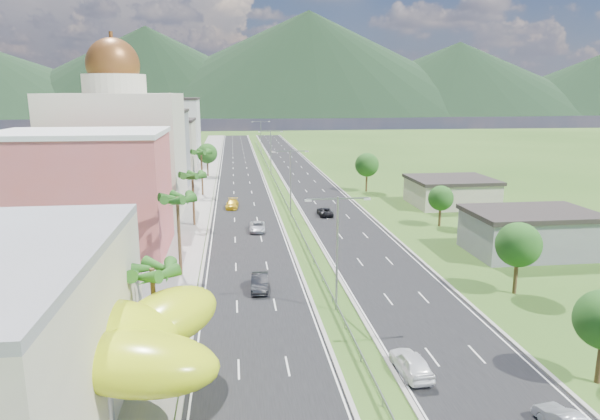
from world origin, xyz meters
name	(u,v)px	position (x,y,z in m)	size (l,w,h in m)	color
ground	(361,362)	(0.00, 0.00, 0.00)	(500.00, 500.00, 0.00)	#2D5119
road_left	(241,179)	(-7.50, 90.00, 0.02)	(11.00, 260.00, 0.04)	black
road_right	(304,177)	(7.50, 90.00, 0.02)	(11.00, 260.00, 0.04)	black
sidewalk_left	(201,179)	(-17.00, 90.00, 0.06)	(7.00, 260.00, 0.12)	gray
median_guardrail	(279,189)	(0.00, 71.99, 0.62)	(0.10, 216.06, 0.76)	gray
streetlight_median_b	(337,242)	(0.00, 10.00, 6.75)	(6.04, 0.25, 11.00)	gray
streetlight_median_c	(290,176)	(0.00, 50.00, 6.75)	(6.04, 0.25, 11.00)	gray
streetlight_median_d	(271,148)	(0.00, 95.00, 6.75)	(6.04, 0.25, 11.00)	gray
streetlight_median_e	(261,134)	(0.00, 140.00, 6.75)	(6.04, 0.25, 11.00)	gray
lime_canopy	(67,340)	(-20.00, -4.00, 4.99)	(18.00, 15.00, 7.40)	#B9CE14
pink_shophouse	(84,196)	(-28.00, 32.00, 7.50)	(20.00, 15.00, 15.00)	#CE5A54
domed_building	(119,147)	(-28.00, 55.00, 11.35)	(20.00, 20.00, 28.70)	beige
midrise_grey	(149,151)	(-27.00, 80.00, 8.00)	(16.00, 15.00, 16.00)	gray
midrise_beige	(162,147)	(-27.00, 102.00, 6.50)	(16.00, 15.00, 13.00)	#B1A791
midrise_white	(172,131)	(-27.00, 125.00, 9.00)	(16.00, 15.00, 18.00)	silver
shed_near	(530,234)	(28.00, 25.00, 2.50)	(15.00, 10.00, 5.00)	gray
shed_far	(451,193)	(30.00, 55.00, 2.20)	(14.00, 12.00, 4.40)	#B1A791
palm_tree_b	(152,274)	(-15.50, 2.00, 7.06)	(3.60, 3.60, 8.10)	#47301C
palm_tree_c	(177,201)	(-15.50, 22.00, 8.50)	(3.60, 3.60, 9.60)	#47301C
palm_tree_d	(192,177)	(-15.50, 45.00, 7.54)	(3.60, 3.60, 8.60)	#47301C
palm_tree_e	(201,154)	(-15.50, 70.00, 8.31)	(3.60, 3.60, 9.40)	#47301C
leafy_tree_lfar	(207,154)	(-15.50, 95.00, 5.58)	(4.90, 4.90, 8.05)	#47301C
leafy_tree_rb	(518,245)	(19.00, 12.00, 5.18)	(4.55, 4.55, 7.47)	#47301C
leafy_tree_rc	(441,198)	(22.00, 40.00, 4.37)	(3.85, 3.85, 6.33)	#47301C
leafy_tree_rd	(367,165)	(18.00, 70.00, 5.58)	(4.90, 4.90, 8.05)	#47301C
mountain_ridge	(309,115)	(60.00, 450.00, 0.00)	(860.00, 140.00, 90.00)	black
car_dark_left	(260,282)	(-6.91, 16.20, 0.85)	(1.72, 4.93, 1.62)	black
car_silver_mid_left	(257,227)	(-6.02, 40.30, 0.72)	(2.26, 4.91, 1.36)	#B6BABE
car_yellow_far_left	(232,204)	(-9.68, 56.95, 0.78)	(2.06, 5.07, 1.47)	gold
car_white_near_right	(411,363)	(3.20, -2.19, 0.88)	(1.98, 4.92, 1.68)	white
car_dark_far_right	(325,211)	(5.70, 49.27, 0.71)	(2.22, 4.82, 1.34)	black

